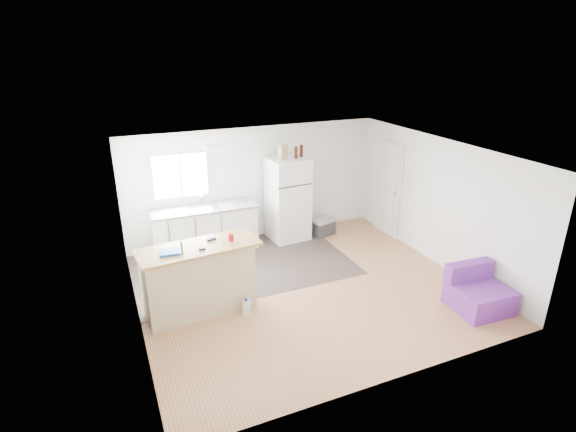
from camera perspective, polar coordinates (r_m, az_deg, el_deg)
The scene contains 19 objects.
room at distance 7.40m, azimuth 2.28°, elevation -1.06°, with size 5.51×5.01×2.41m.
vinyl_zone at distance 8.72m, azimuth -5.75°, elevation -6.20°, with size 4.05×2.50×0.00m, color #302824.
window at distance 9.10m, azimuth -13.50°, elevation 5.01°, with size 1.18×0.06×0.98m.
interior_door at distance 10.05m, azimuth 12.55°, elevation 3.43°, with size 0.11×0.92×2.10m.
ceiling_fixture at distance 7.75m, azimuth -9.65°, elevation 8.70°, with size 0.30×0.30×0.07m, color white.
kitchen_cabinets at distance 9.22m, azimuth -10.43°, elevation -1.61°, with size 2.12×0.71×1.22m.
peninsula at distance 7.17m, azimuth -11.21°, elevation -7.83°, with size 1.88×0.86×1.12m.
refrigerator at distance 9.53m, azimuth -0.02°, elevation 2.18°, with size 0.84×0.80×1.78m.
cooler at distance 9.95m, azimuth 4.50°, elevation -1.35°, with size 0.56×0.45×0.38m.
purple_seat at distance 7.88m, azimuth 22.98°, elevation -9.04°, with size 0.89×0.85×0.69m.
cleaner_jug at distance 7.21m, azimuth -5.31°, elevation -11.44°, with size 0.13×0.10×0.28m.
mop at distance 7.18m, azimuth -13.16°, elevation -11.12°, with size 0.27×0.37×1.35m.
red_cup at distance 7.01m, azimuth -7.25°, elevation -2.67°, with size 0.08×0.08×0.12m, color red.
blue_tray at distance 6.78m, azimuth -14.78°, elevation -4.48°, with size 0.30×0.22×0.04m, color #134AB2.
tool_a at distance 7.09m, azimuth -9.67°, elevation -2.92°, with size 0.14×0.05×0.03m, color black.
tool_b at distance 6.79m, azimuth -10.85°, elevation -4.14°, with size 0.10×0.04×0.03m, color black.
cardboard_box at distance 9.14m, azimuth -0.63°, elevation 8.12°, with size 0.20×0.10×0.30m, color tan.
bottle_left at distance 9.21m, azimuth 1.02°, elevation 8.06°, with size 0.07×0.07×0.25m, color #351309.
bottle_right at distance 9.36m, azimuth 1.70°, elevation 8.27°, with size 0.07×0.07×0.25m, color #351309.
Camera 1 is at (-2.98, -6.16, 4.00)m, focal length 28.00 mm.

